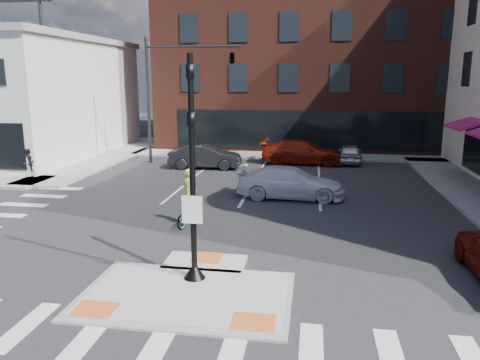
% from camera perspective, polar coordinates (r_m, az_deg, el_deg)
% --- Properties ---
extents(ground, '(120.00, 120.00, 0.00)m').
position_cam_1_polar(ground, '(12.89, -5.98, -12.98)').
color(ground, '#28282B').
rests_on(ground, ground).
extents(refuge_island, '(5.40, 4.65, 0.13)m').
position_cam_1_polar(refuge_island, '(12.65, -6.29, -13.26)').
color(refuge_island, gray).
rests_on(refuge_island, ground).
extents(sidewalk_n, '(26.00, 3.00, 0.15)m').
position_cam_1_polar(sidewalk_n, '(33.68, 8.67, 2.93)').
color(sidewalk_n, gray).
rests_on(sidewalk_n, ground).
extents(building_n, '(24.40, 18.40, 15.50)m').
position_cam_1_polar(building_n, '(43.30, 9.13, 15.23)').
color(building_n, '#512319').
rests_on(building_n, ground).
extents(building_far_left, '(10.00, 12.00, 10.00)m').
position_cam_1_polar(building_far_left, '(63.64, 2.60, 11.87)').
color(building_far_left, slate).
rests_on(building_far_left, ground).
extents(building_far_right, '(12.00, 12.00, 12.00)m').
position_cam_1_polar(building_far_right, '(65.51, 14.46, 12.39)').
color(building_far_right, brown).
rests_on(building_far_right, ground).
extents(signal_pole, '(0.60, 0.60, 5.98)m').
position_cam_1_polar(signal_pole, '(12.45, -5.76, -2.35)').
color(signal_pole, black).
rests_on(signal_pole, refuge_island).
extents(mast_arm_signal, '(6.10, 2.24, 8.00)m').
position_cam_1_polar(mast_arm_signal, '(29.98, -3.82, 13.66)').
color(mast_arm_signal, black).
rests_on(mast_arm_signal, ground).
extents(white_pickup, '(5.02, 2.10, 1.45)m').
position_cam_1_polar(white_pickup, '(21.91, 6.17, -0.32)').
color(white_pickup, white).
rests_on(white_pickup, ground).
extents(bg_car_dark, '(4.56, 1.84, 1.47)m').
position_cam_1_polar(bg_car_dark, '(29.07, -4.26, 2.87)').
color(bg_car_dark, '#232227').
rests_on(bg_car_dark, ground).
extents(bg_car_silver, '(1.70, 3.82, 1.28)m').
position_cam_1_polar(bg_car_silver, '(31.71, 13.24, 3.19)').
color(bg_car_silver, '#BABDC2').
rests_on(bg_car_silver, ground).
extents(bg_car_red, '(5.38, 2.29, 1.55)m').
position_cam_1_polar(bg_car_red, '(30.76, 7.63, 3.39)').
color(bg_car_red, '#9A200E').
rests_on(bg_car_red, ground).
extents(cyclist, '(1.09, 1.85, 2.21)m').
position_cam_1_polar(cyclist, '(17.81, -6.16, -3.21)').
color(cyclist, '#3F3F44').
rests_on(cyclist, ground).
extents(pedestrian_a, '(0.97, 0.95, 1.58)m').
position_cam_1_polar(pedestrian_a, '(28.27, -24.30, 1.96)').
color(pedestrian_a, black).
rests_on(pedestrian_a, sidewalk_nw).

